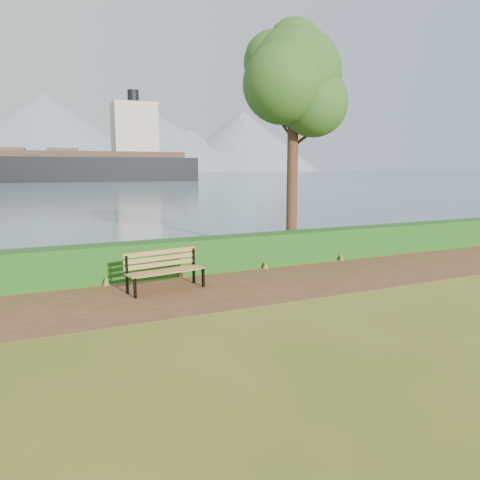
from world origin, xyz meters
TOP-DOWN VIEW (x-y plane):
  - ground at (0.00, 0.00)m, footprint 140.00×140.00m
  - path at (0.00, 0.30)m, footprint 40.00×3.40m
  - hedge at (0.00, 2.60)m, footprint 32.00×0.85m
  - water at (0.00, 260.00)m, footprint 700.00×510.00m
  - mountains at (-9.17, 406.05)m, footprint 585.00×190.00m
  - bench at (-1.93, 0.96)m, footprint 2.07×0.91m
  - tree at (3.35, 3.38)m, footprint 3.85×3.41m
  - cargo_ship at (-0.55, 101.74)m, footprint 75.87×16.73m

SIDE VIEW (x-z plane):
  - ground at x=0.00m, z-range 0.00..0.00m
  - path at x=0.00m, z-range 0.00..0.01m
  - water at x=0.00m, z-range 0.00..0.01m
  - hedge at x=0.00m, z-range 0.00..1.00m
  - bench at x=-1.93m, z-range 0.08..1.08m
  - cargo_ship at x=-0.55m, z-range -8.02..14.83m
  - tree at x=3.35m, z-range 1.93..9.88m
  - mountains at x=-9.17m, z-range -7.30..62.70m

